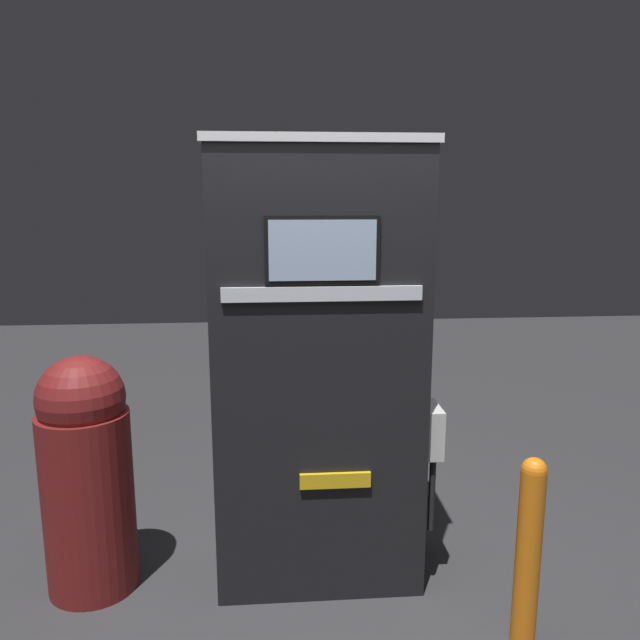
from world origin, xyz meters
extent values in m
plane|color=#2D2D30|center=(0.00, 0.00, 0.00)|extent=(14.00, 14.00, 0.00)
cube|color=black|center=(0.00, 0.27, 0.59)|extent=(1.02, 0.54, 1.18)
cube|color=black|center=(0.00, 0.27, 1.69)|extent=(1.02, 0.54, 1.02)
cube|color=silver|center=(0.00, 0.27, 2.22)|extent=(1.05, 0.57, 0.04)
cube|color=black|center=(0.00, -0.01, 1.74)|extent=(0.51, 0.01, 0.30)
cube|color=#9EB2D1|center=(0.00, -0.01, 1.74)|extent=(0.47, 0.01, 0.27)
cube|color=silver|center=(0.00, -0.01, 1.54)|extent=(0.90, 0.02, 0.07)
cube|color=gold|center=(0.06, -0.01, 0.65)|extent=(0.34, 0.02, 0.07)
cube|color=silver|center=(0.56, 0.16, 0.82)|extent=(0.09, 0.24, 0.25)
cylinder|color=black|center=(0.56, 0.08, 0.51)|extent=(0.03, 0.03, 0.38)
cylinder|color=orange|center=(0.87, -0.36, 0.42)|extent=(0.11, 0.11, 0.83)
sphere|color=orange|center=(0.87, -0.36, 0.83)|extent=(0.11, 0.11, 0.11)
cylinder|color=maroon|center=(-1.16, 0.23, 0.47)|extent=(0.45, 0.45, 0.93)
sphere|color=maroon|center=(-1.16, 0.23, 1.01)|extent=(0.42, 0.42, 0.42)
camera|label=1|loc=(-0.23, -2.74, 1.98)|focal=35.00mm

